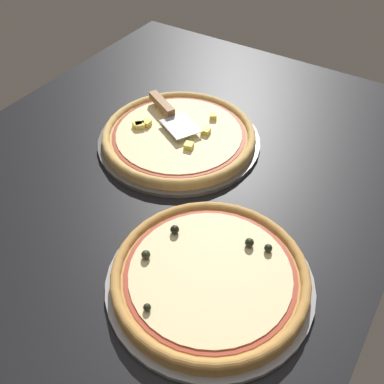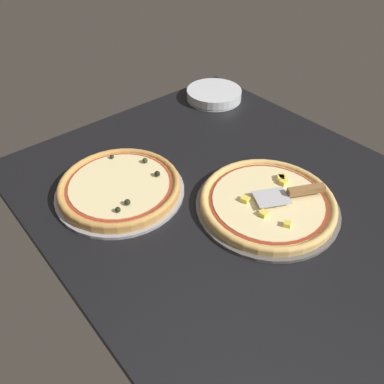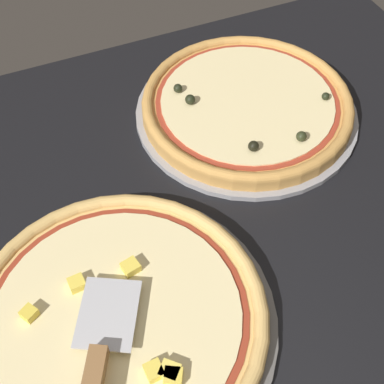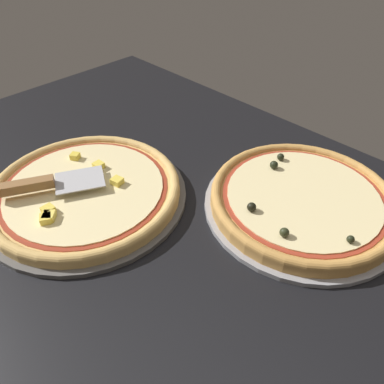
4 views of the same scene
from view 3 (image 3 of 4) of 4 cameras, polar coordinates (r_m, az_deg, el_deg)
ground_plane at (r=77.33cm, az=-2.12°, el=-10.09°), size 134.02×108.43×3.60cm
pizza_pan_front at (r=72.94cm, az=-7.83°, el=-13.67°), size 41.87×41.87×1.00cm
pizza_front at (r=71.31cm, az=-7.98°, el=-13.06°), size 39.36×39.36×3.33cm
pizza_pan_back at (r=96.68cm, az=5.79°, el=8.40°), size 39.29×39.29×1.00cm
pizza_back at (r=95.22cm, az=5.89°, el=9.33°), size 36.93×36.93×4.30cm
serving_spatula at (r=65.85cm, az=-10.28°, el=-18.43°), size 13.95×20.62×2.00cm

